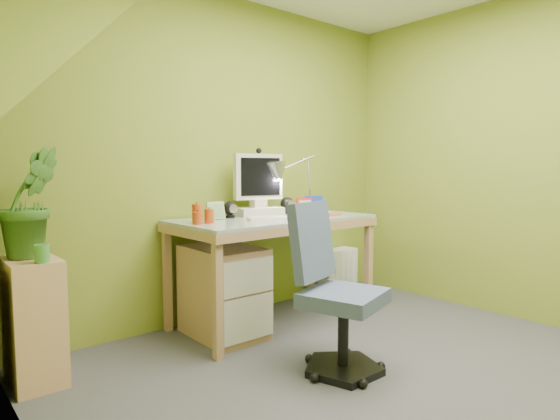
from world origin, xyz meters
TOP-DOWN VIEW (x-y plane):
  - floor at (0.00, 0.00)m, footprint 3.20×3.20m
  - wall_back at (0.00, 1.60)m, footprint 3.20×0.01m
  - wall_left at (-1.60, 0.00)m, footprint 0.01×3.20m
  - wall_right at (1.60, 0.00)m, footprint 0.01×3.20m
  - desk at (0.13, 1.23)m, footprint 1.46×0.75m
  - monitor at (0.13, 1.41)m, footprint 0.39×0.27m
  - speaker_left at (-0.14, 1.39)m, footprint 0.12×0.12m
  - speaker_right at (0.40, 1.39)m, footprint 0.13×0.13m
  - keyboard at (0.05, 1.09)m, footprint 0.43×0.28m
  - mousepad at (0.51, 1.09)m, footprint 0.22×0.16m
  - mouse at (0.51, 1.09)m, footprint 0.12×0.08m
  - amber_tumbler at (0.31, 1.15)m, footprint 0.07×0.07m
  - candle_cluster at (-0.47, 1.24)m, footprint 0.19×0.18m
  - photo_frame_red at (0.55, 1.35)m, footprint 0.14×0.05m
  - photo_frame_blue at (0.69, 1.39)m, footprint 0.13×0.11m
  - photo_frame_green at (-0.27, 1.37)m, footprint 0.14×0.03m
  - desk_lamp at (0.58, 1.41)m, footprint 0.63×0.32m
  - side_ledge at (-1.45, 1.28)m, footprint 0.25×0.38m
  - potted_plant at (-1.43, 1.33)m, footprint 0.37×0.32m
  - green_cup at (-1.43, 1.13)m, footprint 0.08×0.08m
  - task_chair at (-0.11, 0.32)m, footprint 0.58×0.58m
  - radiator at (1.10, 1.50)m, footprint 0.40×0.18m

SIDE VIEW (x-z plane):
  - floor at x=0.00m, z-range -0.01..0.00m
  - radiator at x=1.10m, z-range 0.00..0.39m
  - side_ledge at x=-1.45m, z-range 0.00..0.66m
  - desk at x=0.13m, z-range 0.00..0.77m
  - task_chair at x=-0.11m, z-range 0.00..0.84m
  - green_cup at x=-1.43m, z-range 0.66..0.75m
  - mousepad at x=0.51m, z-range 0.77..0.78m
  - keyboard at x=0.05m, z-range 0.77..0.79m
  - mouse at x=0.51m, z-range 0.77..0.81m
  - amber_tumbler at x=0.31m, z-range 0.77..0.86m
  - photo_frame_red at x=0.55m, z-range 0.77..0.89m
  - speaker_left at x=-0.14m, z-range 0.77..0.89m
  - candle_cluster at x=-0.47m, z-range 0.77..0.90m
  - photo_frame_green at x=-0.27m, z-range 0.77..0.90m
  - photo_frame_blue at x=0.69m, z-range 0.77..0.90m
  - speaker_right at x=0.40m, z-range 0.77..0.91m
  - potted_plant at x=-1.43m, z-range 0.66..1.24m
  - monitor at x=0.13m, z-range 0.77..1.26m
  - desk_lamp at x=0.58m, z-range 0.77..1.42m
  - wall_back at x=0.00m, z-range 0.00..2.40m
  - wall_left at x=-1.60m, z-range 0.00..2.40m
  - wall_right at x=1.60m, z-range 0.00..2.40m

